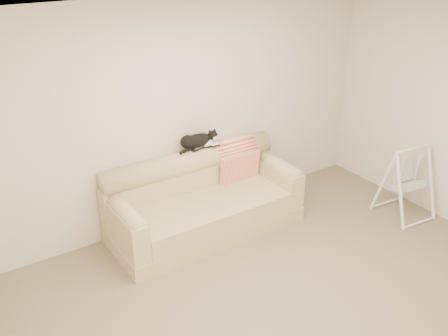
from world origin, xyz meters
name	(u,v)px	position (x,y,z in m)	size (l,w,h in m)	color
ground_plane	(297,302)	(0.00, 0.00, 0.00)	(5.00, 5.00, 0.00)	#6C604D
room_shell	(309,155)	(0.00, 0.00, 1.53)	(5.04, 4.04, 2.60)	beige
sofa	(202,201)	(-0.07, 1.62, 0.35)	(2.20, 0.93, 0.90)	tan
remote_a	(198,149)	(0.03, 1.84, 0.91)	(0.19, 0.09, 0.03)	black
remote_b	(212,146)	(0.21, 1.83, 0.91)	(0.18, 0.09, 0.02)	black
tuxedo_cat	(198,141)	(0.04, 1.86, 1.00)	(0.53, 0.20, 0.21)	black
throw_blanket	(233,154)	(0.52, 1.84, 0.72)	(0.54, 0.38, 0.58)	red
baby_swing	(407,181)	(2.15, 0.53, 0.45)	(0.60, 0.63, 0.90)	white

